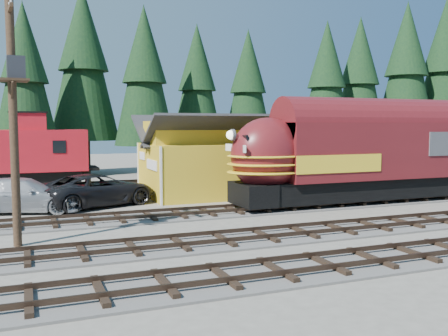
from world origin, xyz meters
name	(u,v)px	position (x,y,z in m)	size (l,w,h in m)	color
ground	(324,222)	(0.00, 0.00, 0.00)	(120.00, 120.00, 0.00)	#6B665B
track_siding	(425,198)	(10.00, 4.00, 0.06)	(68.00, 3.20, 0.33)	#4C4947
track_spur	(72,187)	(-10.00, 18.00, 0.06)	(32.00, 3.20, 0.33)	#4C4947
depot	(237,150)	(0.00, 10.50, 2.96)	(12.80, 7.00, 5.30)	gold
conifer_backdrop	(211,66)	(3.68, 25.31, 10.24)	(79.18, 22.82, 17.45)	black
locomotive	(360,157)	(5.01, 4.00, 2.71)	(17.20, 3.42, 4.68)	black
caboose	(15,154)	(-13.77, 18.00, 2.54)	(9.81, 2.84, 5.10)	black
utility_pole	(14,104)	(-13.49, 0.33, 5.38)	(1.25, 2.30, 9.41)	black
pickup_truck_a	(98,190)	(-9.36, 8.76, 0.93)	(3.08, 6.69, 1.86)	black
pickup_truck_b	(23,195)	(-13.30, 8.16, 0.91)	(2.55, 6.26, 1.82)	#A8ABB0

